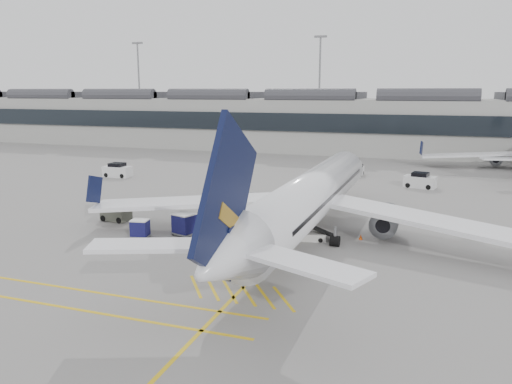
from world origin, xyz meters
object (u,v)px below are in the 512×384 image
(airliner_main, at_px, (309,198))
(belt_loader, at_px, (305,234))
(ramp_agent_a, at_px, (264,217))
(ramp_agent_b, at_px, (223,227))
(baggage_cart_a, at_px, (214,236))
(pushback_tug, at_px, (116,214))

(airliner_main, height_order, belt_loader, airliner_main)
(ramp_agent_a, bearing_deg, ramp_agent_b, -138.09)
(ramp_agent_a, bearing_deg, airliner_main, -49.05)
(baggage_cart_a, distance_m, pushback_tug, 13.29)
(ramp_agent_a, xyz_separation_m, ramp_agent_b, (-2.08, -5.04, 0.10))
(baggage_cart_a, relative_size, ramp_agent_a, 0.97)
(airliner_main, xyz_separation_m, ramp_agent_b, (-6.91, -2.95, -2.45))
(pushback_tug, bearing_deg, airliner_main, 8.63)
(belt_loader, relative_size, ramp_agent_b, 2.17)
(airliner_main, height_order, baggage_cart_a, airliner_main)
(belt_loader, bearing_deg, ramp_agent_b, -177.29)
(airliner_main, relative_size, ramp_agent_b, 22.18)
(airliner_main, distance_m, ramp_agent_b, 7.91)
(airliner_main, height_order, ramp_agent_a, airliner_main)
(belt_loader, height_order, pushback_tug, belt_loader)
(ramp_agent_b, relative_size, pushback_tug, 0.69)
(belt_loader, bearing_deg, pushback_tug, 167.32)
(airliner_main, height_order, pushback_tug, airliner_main)
(baggage_cart_a, xyz_separation_m, pushback_tug, (-12.54, 4.40, -0.18))
(ramp_agent_a, bearing_deg, baggage_cart_a, -129.82)
(ramp_agent_b, height_order, pushback_tug, ramp_agent_b)
(baggage_cart_a, height_order, ramp_agent_b, ramp_agent_b)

